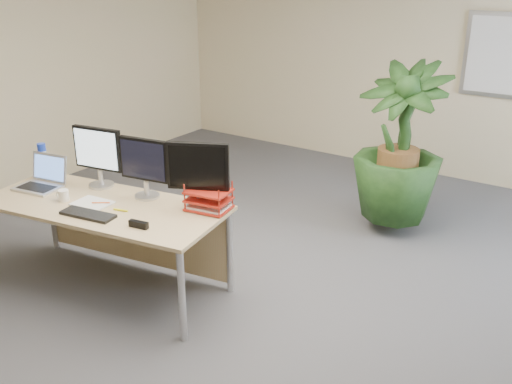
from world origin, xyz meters
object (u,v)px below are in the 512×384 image
Objects in this scene: monitor_right at (145,164)px; laptop at (42,180)px; floor_plant at (398,159)px; monitor_left at (98,153)px; desk at (113,217)px.

monitor_right reaches higher than laptop.
monitor_left is (-1.81, -2.12, 0.30)m from floor_plant.
monitor_left is at bearing 35.48° from laptop.
monitor_right is (0.21, 0.19, 0.44)m from desk.
floor_plant reaches higher than desk.
monitor_right is 1.20× the size of laptop.
desk is at bearing 10.97° from laptop.
laptop is at bearing -144.52° from monitor_left.
floor_plant is 3.27m from laptop.
monitor_right is at bearing 20.07° from laptop.
monitor_left is at bearing -175.21° from monitor_right.
monitor_left reaches higher than laptop.
monitor_right is (0.49, 0.04, -0.01)m from monitor_left.
desk is 4.22× the size of monitor_right.
monitor_left is 0.50m from monitor_right.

